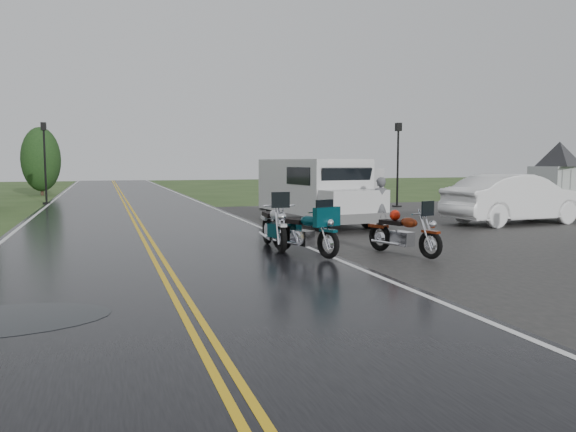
# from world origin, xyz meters

# --- Properties ---
(ground) EXTENTS (120.00, 120.00, 0.00)m
(ground) POSITION_xyz_m (0.00, 0.00, 0.00)
(ground) COLOR #2D471E
(ground) RESTS_ON ground
(road) EXTENTS (8.00, 100.00, 0.04)m
(road) POSITION_xyz_m (0.00, 10.00, 0.02)
(road) COLOR black
(road) RESTS_ON ground
(parking_pad) EXTENTS (14.00, 24.00, 0.03)m
(parking_pad) POSITION_xyz_m (11.00, 5.00, 0.01)
(parking_pad) COLOR black
(parking_pad) RESTS_ON ground
(visitor_center) EXTENTS (16.00, 10.00, 4.80)m
(visitor_center) POSITION_xyz_m (20.00, 12.00, 2.40)
(visitor_center) COLOR #A8AAAD
(visitor_center) RESTS_ON ground
(motorcycle_red) EXTENTS (1.40, 2.29, 1.27)m
(motorcycle_red) POSITION_xyz_m (5.72, 0.79, 0.64)
(motorcycle_red) COLOR #611E0B
(motorcycle_red) RESTS_ON ground
(motorcycle_teal) EXTENTS (1.57, 2.39, 1.33)m
(motorcycle_teal) POSITION_xyz_m (3.58, 1.52, 0.66)
(motorcycle_teal) COLOR #05353E
(motorcycle_teal) RESTS_ON ground
(motorcycle_silver) EXTENTS (1.09, 2.48, 1.42)m
(motorcycle_silver) POSITION_xyz_m (2.81, 2.51, 0.71)
(motorcycle_silver) COLOR #AAACB2
(motorcycle_silver) RESTS_ON ground
(van_white) EXTENTS (2.99, 6.25, 2.36)m
(van_white) POSITION_xyz_m (5.37, 6.46, 1.18)
(van_white) COLOR silver
(van_white) RESTS_ON ground
(person_at_van) EXTENTS (0.66, 0.47, 1.71)m
(person_at_van) POSITION_xyz_m (7.09, 5.82, 0.86)
(person_at_van) COLOR #505256
(person_at_van) RESTS_ON ground
(sedan_white) EXTENTS (5.46, 2.26, 1.76)m
(sedan_white) POSITION_xyz_m (12.75, 6.38, 0.88)
(sedan_white) COLOR white
(sedan_white) RESTS_ON ground
(lamp_post_far_left) EXTENTS (0.37, 0.37, 4.31)m
(lamp_post_far_left) POSITION_xyz_m (-3.97, 21.96, 2.16)
(lamp_post_far_left) COLOR black
(lamp_post_far_left) RESTS_ON ground
(lamp_post_far_right) EXTENTS (0.36, 0.36, 4.14)m
(lamp_post_far_right) POSITION_xyz_m (12.51, 14.39, 2.07)
(lamp_post_far_right) COLOR black
(lamp_post_far_right) RESTS_ON ground
(tree_left_far) EXTENTS (2.51, 2.51, 3.86)m
(tree_left_far) POSITION_xyz_m (-4.99, 30.62, 1.93)
(tree_left_far) COLOR #1E3D19
(tree_left_far) RESTS_ON ground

